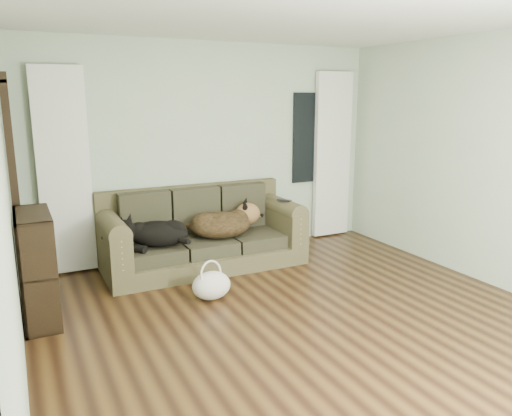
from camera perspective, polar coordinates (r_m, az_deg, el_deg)
name	(u,v)px	position (r m, az deg, el deg)	size (l,w,h in m)	color
floor	(316,330)	(4.43, 6.82, -13.67)	(5.00, 5.00, 0.00)	black
ceiling	(325,7)	(4.02, 7.87, 21.77)	(5.00, 5.00, 0.00)	white
wall_back	(208,150)	(6.24, -5.49, 6.60)	(4.50, 0.04, 2.60)	#AEC5A5
wall_left	(7,208)	(3.37, -26.58, 0.05)	(0.04, 5.00, 2.60)	#AEC5A5
wall_right	(510,164)	(5.58, 27.06, 4.54)	(0.04, 5.00, 2.60)	#AEC5A5
curtain_left	(64,172)	(5.80, -21.09, 3.85)	(0.55, 0.08, 2.25)	white
curtain_right	(332,155)	(7.03, 8.70, 5.96)	(0.55, 0.08, 2.25)	white
window_pane	(309,138)	(6.85, 6.10, 7.97)	(0.50, 0.03, 1.20)	black
door_casing	(15,191)	(5.43, -25.87, 1.79)	(0.07, 0.60, 2.10)	black
sofa	(204,229)	(5.82, -6.02, -2.39)	(2.29, 0.99, 0.94)	brown
dog_black_lab	(154,234)	(5.57, -11.53, -2.96)	(0.66, 0.46, 0.28)	black
dog_shepherd	(224,225)	(5.83, -3.72, -1.90)	(0.75, 0.53, 0.33)	black
tv_remote	(284,200)	(6.02, 3.26, 0.91)	(0.06, 0.20, 0.02)	black
tote_bag	(211,284)	(4.96, -5.13, -8.61)	(0.39, 0.30, 0.28)	silver
bookshelf	(37,266)	(4.81, -23.77, -6.09)	(0.29, 0.78, 0.98)	black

